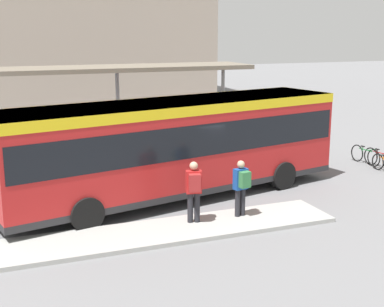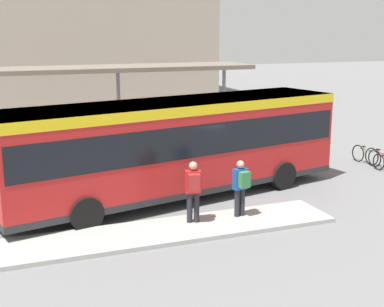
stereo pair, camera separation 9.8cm
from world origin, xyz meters
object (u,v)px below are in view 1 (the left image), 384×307
Objects in this scene: bicycle_red at (380,158)px; potted_planter_near_shelter at (245,139)px; city_bus at (175,142)px; bicycle_green at (365,155)px; pedestrian_waiting at (194,188)px; pedestrian_companion at (241,185)px.

bicycle_red is 5.59m from potted_planter_near_shelter.
city_bus reaches higher than bicycle_green.
pedestrian_waiting is 1.06× the size of pedestrian_companion.
pedestrian_waiting is 9.85m from bicycle_red.
bicycle_green is at bearing -2.96° from city_bus.
potted_planter_near_shelter is (3.79, 7.29, -0.36)m from pedestrian_companion.
bicycle_green is (8.64, 1.40, -1.48)m from city_bus.
pedestrian_companion is 0.98× the size of bicycle_green.
city_bus reaches higher than pedestrian_waiting.
pedestrian_companion is at bearing -65.06° from bicycle_green.
pedestrian_waiting is 1.03× the size of bicycle_green.
pedestrian_waiting is 1.02× the size of bicycle_red.
city_bus is at bearing -84.05° from bicycle_green.
pedestrian_waiting reaches higher than bicycle_red.
pedestrian_companion is 8.23m from potted_planter_near_shelter.
pedestrian_waiting reaches higher than bicycle_green.
bicycle_red is (8.79, 0.71, -1.47)m from city_bus.
potted_planter_near_shelter is (4.81, 4.61, -1.15)m from city_bus.
potted_planter_near_shelter is at bearing -140.50° from bicycle_red.
pedestrian_waiting is 9.96m from bicycle_green.
pedestrian_waiting reaches higher than pedestrian_companion.
city_bus is 6.84× the size of pedestrian_waiting.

